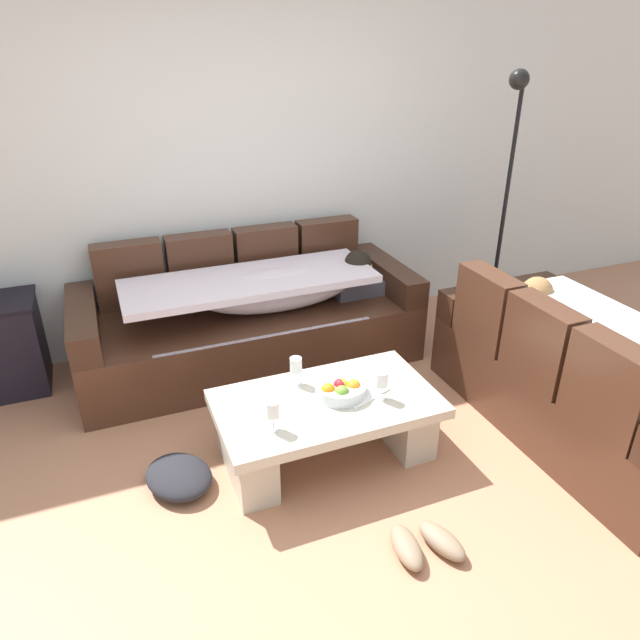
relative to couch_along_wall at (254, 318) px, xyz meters
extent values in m
plane|color=#B47957|center=(0.01, -1.62, -0.33)|extent=(14.00, 14.00, 0.00)
cube|color=silver|center=(0.01, 0.53, 1.02)|extent=(9.00, 0.10, 2.70)
cube|color=#47291B|center=(-0.04, -0.02, -0.12)|extent=(2.35, 0.92, 0.42)
cube|color=#47291B|center=(-0.78, 0.36, 0.32)|extent=(0.47, 0.16, 0.46)
cube|color=#47291B|center=(-0.29, 0.36, 0.32)|extent=(0.47, 0.16, 0.46)
cube|color=#47291B|center=(0.21, 0.36, 0.32)|extent=(0.47, 0.16, 0.46)
cube|color=#47291B|center=(0.71, 0.36, 0.32)|extent=(0.47, 0.16, 0.46)
cube|color=#382116|center=(-1.12, -0.02, 0.19)|extent=(0.18, 0.92, 0.20)
cube|color=#382116|center=(1.05, -0.02, 0.19)|extent=(0.18, 0.92, 0.20)
cube|color=#4C4C56|center=(0.78, -0.03, 0.14)|extent=(0.36, 0.28, 0.11)
sphere|color=beige|center=(0.78, -0.07, 0.30)|extent=(0.21, 0.21, 0.21)
sphere|color=black|center=(0.78, -0.07, 0.33)|extent=(0.20, 0.20, 0.20)
ellipsoid|color=silver|center=(0.16, -0.07, 0.23)|extent=(1.10, 0.44, 0.28)
cube|color=silver|center=(-0.04, -0.09, 0.33)|extent=(1.70, 0.60, 0.05)
cube|color=silver|center=(-0.04, -0.46, -0.10)|extent=(1.44, 0.04, 0.38)
cube|color=#47291B|center=(1.58, -1.51, -0.12)|extent=(0.92, 1.79, 0.42)
cube|color=#47291B|center=(1.20, -1.99, 0.32)|extent=(0.16, 0.45, 0.46)
cube|color=#47291B|center=(1.20, -1.51, 0.32)|extent=(0.16, 0.45, 0.46)
cube|color=#47291B|center=(1.20, -1.03, 0.32)|extent=(0.16, 0.45, 0.46)
cube|color=#382116|center=(1.58, -0.71, 0.19)|extent=(0.92, 0.18, 0.20)
cube|color=#4C4C56|center=(1.59, -0.98, 0.14)|extent=(0.28, 0.36, 0.11)
sphere|color=tan|center=(1.63, -0.98, 0.30)|extent=(0.21, 0.21, 0.21)
sphere|color=#9E7042|center=(1.63, -0.98, 0.33)|extent=(0.20, 0.20, 0.20)
ellipsoid|color=silver|center=(1.63, -1.60, 0.23)|extent=(0.44, 0.87, 0.28)
cube|color=silver|center=(1.65, -1.51, 0.33)|extent=(0.60, 1.32, 0.05)
cube|color=silver|center=(2.02, -1.51, -0.10)|extent=(0.04, 1.12, 0.38)
cube|color=beige|center=(0.06, -1.21, 0.02)|extent=(1.20, 0.68, 0.06)
cube|color=beige|center=(-0.40, -1.21, -0.17)|extent=(0.20, 0.54, 0.32)
cube|color=beige|center=(0.52, -1.21, -0.17)|extent=(0.20, 0.54, 0.32)
cylinder|color=silver|center=(0.15, -1.20, 0.08)|extent=(0.28, 0.28, 0.07)
sphere|color=olive|center=(0.13, -1.27, 0.11)|extent=(0.08, 0.08, 0.08)
sphere|color=orange|center=(0.07, -1.22, 0.11)|extent=(0.08, 0.08, 0.08)
sphere|color=orange|center=(0.21, -1.23, 0.11)|extent=(0.08, 0.08, 0.08)
sphere|color=gold|center=(0.15, -1.20, 0.11)|extent=(0.08, 0.08, 0.08)
sphere|color=#AB1B27|center=(0.15, -1.20, 0.11)|extent=(0.08, 0.08, 0.08)
cylinder|color=silver|center=(-0.29, -1.36, 0.05)|extent=(0.06, 0.06, 0.01)
cylinder|color=silver|center=(-0.29, -1.36, 0.09)|extent=(0.01, 0.01, 0.07)
cylinder|color=silver|center=(-0.29, -1.36, 0.17)|extent=(0.07, 0.07, 0.08)
cylinder|color=silver|center=(0.34, -1.31, 0.05)|extent=(0.06, 0.06, 0.01)
cylinder|color=silver|center=(0.34, -1.31, 0.09)|extent=(0.01, 0.01, 0.07)
cylinder|color=silver|center=(0.34, -1.31, 0.17)|extent=(0.07, 0.07, 0.08)
cylinder|color=silver|center=(-0.04, -1.00, 0.05)|extent=(0.06, 0.06, 0.01)
cylinder|color=silver|center=(-0.04, -1.00, 0.09)|extent=(0.01, 0.01, 0.07)
cylinder|color=silver|center=(-0.04, -1.00, 0.17)|extent=(0.07, 0.07, 0.08)
cube|color=white|center=(0.26, -1.21, 0.05)|extent=(0.34, 0.30, 0.01)
cylinder|color=black|center=(2.05, -0.05, -0.32)|extent=(0.28, 0.28, 0.02)
cylinder|color=black|center=(2.05, -0.05, 0.59)|extent=(0.03, 0.03, 1.80)
sphere|color=black|center=(1.93, -0.15, 1.55)|extent=(0.14, 0.14, 0.14)
ellipsoid|color=#8C7259|center=(0.14, -2.00, -0.29)|extent=(0.15, 0.28, 0.09)
ellipsoid|color=#8C7259|center=(0.31, -2.03, -0.29)|extent=(0.18, 0.29, 0.09)
ellipsoid|color=#232328|center=(-0.75, -1.15, -0.27)|extent=(0.45, 0.49, 0.12)
camera|label=1|loc=(-0.93, -3.60, 1.81)|focal=32.15mm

